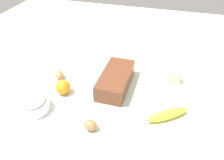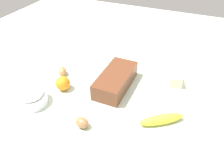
{
  "view_description": "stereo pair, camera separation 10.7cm",
  "coord_description": "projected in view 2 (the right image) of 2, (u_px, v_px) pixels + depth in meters",
  "views": [
    {
      "loc": [
        0.82,
        0.24,
        0.68
      ],
      "look_at": [
        0.0,
        0.0,
        0.04
      ],
      "focal_mm": 35.39,
      "sensor_mm": 36.0,
      "label": 1
    },
    {
      "loc": [
        0.79,
        0.34,
        0.68
      ],
      "look_at": [
        0.0,
        0.0,
        0.04
      ],
      "focal_mm": 35.39,
      "sensor_mm": 36.0,
      "label": 2
    }
  ],
  "objects": [
    {
      "name": "ground_plane",
      "position": [
        112.0,
        88.0,
        1.1
      ],
      "size": [
        2.4,
        2.4,
        0.02
      ],
      "primitive_type": "cube",
      "color": "silver"
    },
    {
      "name": "flour_bowl",
      "position": [
        32.0,
        97.0,
        0.98
      ],
      "size": [
        0.14,
        0.14,
        0.07
      ],
      "color": "white",
      "rests_on": "ground_plane"
    },
    {
      "name": "orange_fruit",
      "position": [
        63.0,
        83.0,
        1.06
      ],
      "size": [
        0.07,
        0.07,
        0.07
      ],
      "primitive_type": "sphere",
      "color": "orange",
      "rests_on": "ground_plane"
    },
    {
      "name": "butter_block",
      "position": [
        174.0,
        79.0,
        1.09
      ],
      "size": [
        0.11,
        0.09,
        0.06
      ],
      "primitive_type": "cube",
      "rotation": [
        0.0,
        0.0,
        0.33
      ],
      "color": "#F4EDB2",
      "rests_on": "ground_plane"
    },
    {
      "name": "egg_beside_bowl",
      "position": [
        62.0,
        71.0,
        1.16
      ],
      "size": [
        0.08,
        0.07,
        0.04
      ],
      "primitive_type": "ellipsoid",
      "rotation": [
        0.0,
        1.57,
        3.77
      ],
      "color": "#B57B4A",
      "rests_on": "ground_plane"
    },
    {
      "name": "loaf_pan",
      "position": [
        116.0,
        80.0,
        1.07
      ],
      "size": [
        0.28,
        0.13,
        0.08
      ],
      "rotation": [
        0.0,
        0.0,
        -0.01
      ],
      "color": "brown",
      "rests_on": "ground_plane"
    },
    {
      "name": "banana",
      "position": [
        162.0,
        119.0,
        0.89
      ],
      "size": [
        0.15,
        0.18,
        0.04
      ],
      "primitive_type": "ellipsoid",
      "rotation": [
        0.0,
        0.0,
        2.2
      ],
      "color": "yellow",
      "rests_on": "ground_plane"
    },
    {
      "name": "egg_near_butter",
      "position": [
        82.0,
        123.0,
        0.87
      ],
      "size": [
        0.05,
        0.07,
        0.04
      ],
      "primitive_type": "ellipsoid",
      "rotation": [
        0.0,
        1.57,
        1.39
      ],
      "color": "#9D6940",
      "rests_on": "ground_plane"
    }
  ]
}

